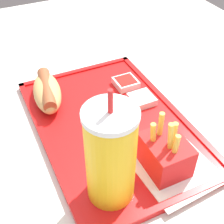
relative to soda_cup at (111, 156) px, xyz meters
The scene contains 7 objects.
food_tray 0.18m from the soda_cup, 26.11° to the right, with size 0.42×0.28×0.01m.
paper_napkin 0.14m from the soda_cup, 89.17° to the right, with size 0.16×0.14×0.00m.
soda_cup is the anchor object (origin of this frame).
hot_dog_far 0.28m from the soda_cup, ahead, with size 0.15×0.08×0.05m.
fries_carton 0.12m from the soda_cup, 86.47° to the right, with size 0.08×0.07×0.11m.
sauce_cup_mayo 0.25m from the soda_cup, 41.60° to the right, with size 0.05×0.05×0.02m.
sauce_cup_ketchup 0.30m from the soda_cup, 32.05° to the right, with size 0.05×0.05×0.02m.
Camera 1 is at (-0.38, 0.22, 1.16)m, focal length 50.00 mm.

